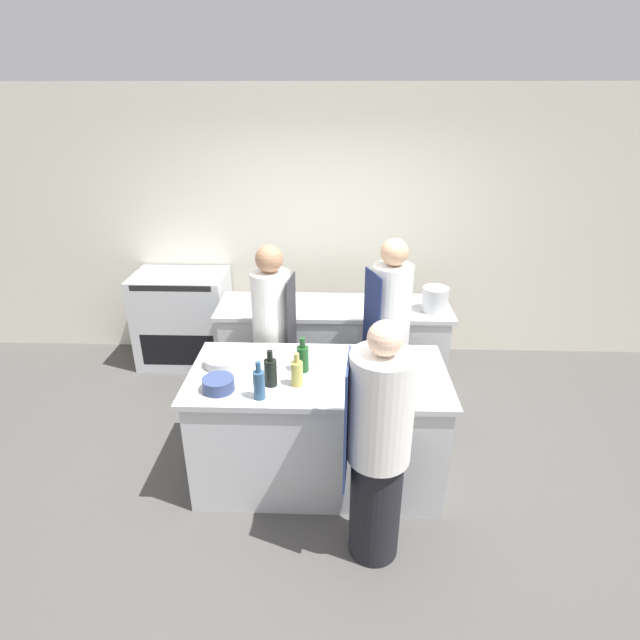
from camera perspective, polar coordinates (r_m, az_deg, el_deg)
The scene contains 18 objects.
ground_plane at distance 4.07m, azimuth -0.17°, elevation -17.01°, with size 16.00×16.00×0.00m, color #4C4947.
wall_back at distance 5.34m, azimuth 0.63°, elevation 10.44°, with size 8.00×0.06×2.80m.
prep_counter at distance 3.78m, azimuth -0.18°, elevation -11.89°, with size 1.83×0.89×0.90m.
pass_counter at distance 4.82m, azimuth 1.54°, elevation -3.25°, with size 2.16×0.65×0.90m.
oven_range at distance 5.53m, azimuth -15.30°, elevation 0.16°, with size 0.95×0.62×1.00m.
chef_at_prep_near at distance 3.02m, azimuth 6.64°, elevation -14.35°, with size 0.39×0.38×1.62m.
chef_at_stove at distance 4.21m, azimuth -5.39°, elevation -2.05°, with size 0.35×0.34×1.63m.
chef_at_pass_far at distance 4.18m, azimuth 7.87°, elevation -1.86°, with size 0.38×0.37×1.69m.
bottle_olive_oil at distance 3.48m, azimuth 5.65°, elevation -5.15°, with size 0.07×0.07×0.21m.
bottle_vinegar at distance 3.52m, azimuth -1.99°, elevation -4.35°, with size 0.09×0.09×0.26m.
bottle_wine at distance 3.36m, azimuth -5.67°, elevation -5.88°, with size 0.09×0.09×0.26m.
bottle_cooking_oil at distance 3.54m, azimuth 8.90°, elevation -4.18°, with size 0.08×0.08×0.30m.
bottle_sauce at distance 3.23m, azimuth -6.97°, elevation -7.25°, with size 0.08×0.08×0.27m.
bottle_water at distance 3.35m, azimuth -2.65°, elevation -6.03°, with size 0.08×0.08×0.24m.
bowl_mixing_large at distance 3.68m, azimuth -11.04°, elevation -4.63°, with size 0.27×0.27×0.07m.
bowl_prep_small at distance 3.39m, azimuth -11.53°, elevation -7.19°, with size 0.21×0.21×0.09m.
cutting_board at distance 3.69m, azimuth 2.63°, elevation -4.57°, with size 0.43×0.19×0.01m.
stockpot at distance 4.60m, azimuth 13.00°, elevation 2.33°, with size 0.23×0.23×0.22m.
Camera 1 is at (0.11, -3.05, 2.69)m, focal length 28.00 mm.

